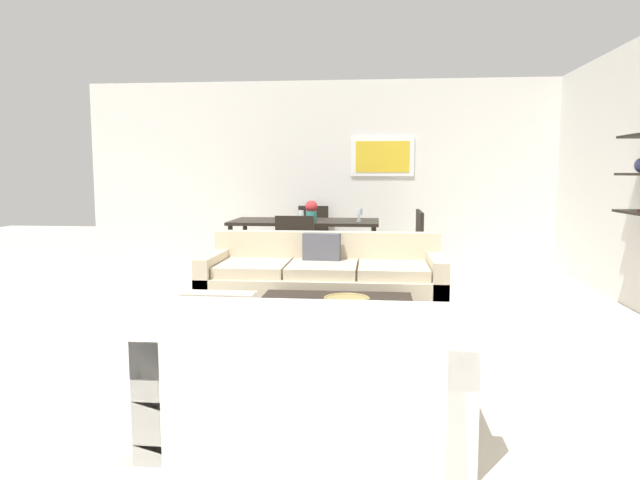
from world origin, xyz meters
TOP-DOWN VIEW (x-y plane):
  - ground_plane at (0.00, 0.00)m, footprint 18.00×18.00m
  - back_wall_unit at (0.30, 3.53)m, footprint 8.40×0.09m
  - sofa_beige at (-0.06, 0.34)m, footprint 2.24×0.90m
  - loveseat_white at (0.10, -2.15)m, footprint 1.57×0.90m
  - coffee_table at (0.13, -0.83)m, footprint 1.19×1.07m
  - decorative_bowl at (0.23, -0.83)m, footprint 0.34×0.34m
  - dining_table at (-0.48, 2.39)m, footprint 1.90×0.93m
  - dining_chair_head at (-0.48, 3.26)m, footprint 0.44×0.44m
  - dining_chair_right_far at (0.88, 2.60)m, footprint 0.44×0.44m
  - dining_chair_foot at (-0.48, 1.52)m, footprint 0.44×0.44m
  - dining_chair_right_near at (0.88, 2.18)m, footprint 0.44×0.44m
  - wine_glass_head at (-0.48, 2.79)m, footprint 0.07×0.07m
  - wine_glass_right_near at (0.22, 2.28)m, footprint 0.07×0.07m
  - wine_glass_foot at (-0.48, 1.99)m, footprint 0.06×0.06m
  - wine_glass_right_far at (0.22, 2.50)m, footprint 0.08×0.08m
  - centerpiece_vase at (-0.40, 2.37)m, footprint 0.16×0.16m

SIDE VIEW (x-z plane):
  - ground_plane at x=0.00m, z-range 0.00..0.00m
  - coffee_table at x=0.13m, z-range 0.00..0.38m
  - sofa_beige at x=-0.06m, z-range -0.10..0.68m
  - loveseat_white at x=0.10m, z-range -0.10..0.68m
  - decorative_bowl at x=0.23m, z-range 0.38..0.45m
  - dining_chair_head at x=-0.48m, z-range 0.06..0.94m
  - dining_chair_right_far at x=0.88m, z-range 0.06..0.94m
  - dining_chair_foot at x=-0.48m, z-range 0.06..0.94m
  - dining_chair_right_near at x=0.88m, z-range 0.06..0.94m
  - dining_table at x=-0.48m, z-range 0.31..1.06m
  - wine_glass_foot at x=-0.48m, z-range 0.78..0.93m
  - wine_glass_right_far at x=0.22m, z-range 0.78..0.93m
  - wine_glass_right_near at x=0.22m, z-range 0.79..0.95m
  - wine_glass_head at x=-0.48m, z-range 0.79..0.95m
  - centerpiece_vase at x=-0.40m, z-range 0.76..1.02m
  - back_wall_unit at x=0.30m, z-range 0.00..2.70m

